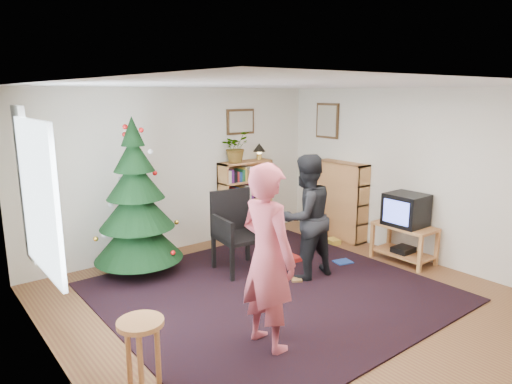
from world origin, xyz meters
TOP-DOWN VIEW (x-y plane):
  - floor at (0.00, 0.00)m, footprint 5.00×5.00m
  - ceiling at (0.00, 0.00)m, footprint 5.00×5.00m
  - wall_back at (0.00, 2.50)m, footprint 5.00×0.02m
  - wall_left at (-2.50, 0.00)m, footprint 0.02×5.00m
  - wall_right at (2.50, 0.00)m, footprint 0.02×5.00m
  - rug at (0.00, 0.30)m, footprint 3.80×3.60m
  - window_pane at (-2.47, 0.60)m, footprint 0.04×1.20m
  - curtain at (-2.43, 1.30)m, footprint 0.06×0.35m
  - picture_back at (1.15, 2.48)m, footprint 0.55×0.03m
  - picture_right at (2.48, 1.75)m, footprint 0.03×0.50m
  - christmas_tree at (-1.02, 1.86)m, footprint 1.18×1.18m
  - bookshelf_back at (1.14, 2.34)m, footprint 0.95×0.30m
  - bookshelf_right at (2.34, 1.26)m, footprint 0.30×0.95m
  - tv_stand at (2.22, -0.07)m, footprint 0.48×0.86m
  - crt_tv at (2.22, -0.07)m, footprint 0.49×0.53m
  - armchair at (0.11, 1.21)m, footprint 0.68×0.68m
  - stool at (-2.05, -0.50)m, footprint 0.38×0.38m
  - person_standing at (-0.81, -0.60)m, footprint 0.46×0.68m
  - person_by_chair at (0.67, 0.41)m, footprint 0.84×0.68m
  - potted_plant at (0.94, 2.34)m, footprint 0.56×0.52m
  - table_lamp at (1.44, 2.34)m, footprint 0.21×0.21m
  - floor_clutter at (1.13, 0.81)m, footprint 1.73×1.11m

SIDE VIEW (x-z plane):
  - floor at x=0.00m, z-range 0.00..0.00m
  - rug at x=0.00m, z-range 0.00..0.02m
  - floor_clutter at x=1.13m, z-range 0.00..0.08m
  - tv_stand at x=2.22m, z-range 0.05..0.60m
  - stool at x=-2.05m, z-range 0.17..0.81m
  - armchair at x=0.11m, z-range 0.05..1.16m
  - bookshelf_back at x=1.14m, z-range 0.01..1.31m
  - bookshelf_right at x=2.34m, z-range 0.01..1.31m
  - crt_tv at x=2.22m, z-range 0.55..1.01m
  - person_by_chair at x=0.67m, z-range 0.00..1.66m
  - christmas_tree at x=-1.02m, z-range -0.18..1.96m
  - person_standing at x=-0.81m, z-range 0.00..1.81m
  - wall_back at x=0.00m, z-range 0.00..2.50m
  - wall_left at x=-2.50m, z-range 0.00..2.50m
  - wall_right at x=2.50m, z-range 0.00..2.50m
  - table_lamp at x=1.44m, z-range 1.35..1.63m
  - window_pane at x=-2.47m, z-range 0.80..2.20m
  - curtain at x=-2.43m, z-range 0.70..2.30m
  - potted_plant at x=0.94m, z-range 1.30..1.81m
  - picture_back at x=1.15m, z-range 1.74..2.16m
  - picture_right at x=2.48m, z-range 1.65..2.25m
  - ceiling at x=0.00m, z-range 2.50..2.50m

